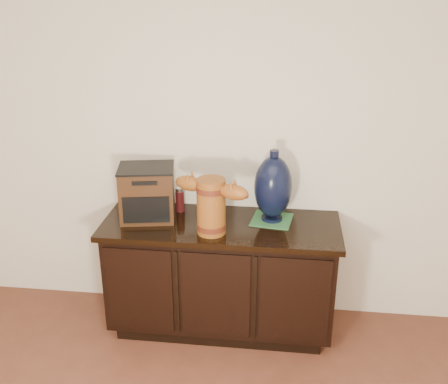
# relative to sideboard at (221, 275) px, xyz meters

# --- Properties ---
(sideboard) EXTENTS (1.46, 0.56, 0.75)m
(sideboard) POSITION_rel_sideboard_xyz_m (0.00, 0.00, 0.00)
(sideboard) COLOR black
(sideboard) RESTS_ON ground
(terracotta_vessel) EXTENTS (0.47, 0.25, 0.34)m
(terracotta_vessel) POSITION_rel_sideboard_xyz_m (-0.04, -0.13, 0.56)
(terracotta_vessel) COLOR #9E571C
(terracotta_vessel) RESTS_ON sideboard
(tv_radio) EXTENTS (0.38, 0.33, 0.34)m
(tv_radio) POSITION_rel_sideboard_xyz_m (-0.46, 0.03, 0.54)
(tv_radio) COLOR #3A200E
(tv_radio) RESTS_ON sideboard
(green_mat) EXTENTS (0.27, 0.27, 0.01)m
(green_mat) POSITION_rel_sideboard_xyz_m (0.31, 0.08, 0.37)
(green_mat) COLOR #326F3C
(green_mat) RESTS_ON sideboard
(lamp_base) EXTENTS (0.26, 0.26, 0.45)m
(lamp_base) POSITION_rel_sideboard_xyz_m (0.31, 0.08, 0.59)
(lamp_base) COLOR black
(lamp_base) RESTS_ON green_mat
(spray_can) EXTENTS (0.06, 0.06, 0.16)m
(spray_can) POSITION_rel_sideboard_xyz_m (-0.28, 0.15, 0.45)
(spray_can) COLOR #611012
(spray_can) RESTS_ON sideboard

